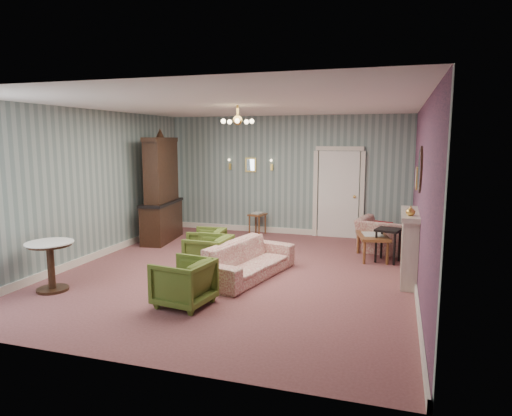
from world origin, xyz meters
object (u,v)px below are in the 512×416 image
(sofa_chintz, at_px, (248,254))
(coffee_table, at_px, (372,246))
(olive_chair_c, at_px, (207,242))
(olive_chair_b, at_px, (209,252))
(fireplace, at_px, (409,246))
(pedestal_table, at_px, (51,266))
(wingback_chair, at_px, (386,230))
(dresser, at_px, (161,187))
(side_table_black, at_px, (388,245))
(olive_chair_a, at_px, (184,280))

(sofa_chintz, relative_size, coffee_table, 2.14)
(olive_chair_c, relative_size, sofa_chintz, 0.32)
(olive_chair_c, height_order, sofa_chintz, sofa_chintz)
(olive_chair_b, distance_m, fireplace, 3.41)
(pedestal_table, bearing_deg, sofa_chintz, 30.81)
(olive_chair_c, xyz_separation_m, fireplace, (3.77, -0.30, 0.25))
(fireplace, bearing_deg, sofa_chintz, -166.65)
(coffee_table, height_order, pedestal_table, pedestal_table)
(wingback_chair, height_order, dresser, dresser)
(olive_chair_c, bearing_deg, olive_chair_b, 19.80)
(coffee_table, bearing_deg, side_table_black, -29.86)
(wingback_chair, bearing_deg, side_table_black, 107.83)
(wingback_chair, height_order, pedestal_table, wingback_chair)
(olive_chair_b, height_order, side_table_black, olive_chair_b)
(olive_chair_a, bearing_deg, coffee_table, 153.17)
(olive_chair_b, distance_m, coffee_table, 3.26)
(dresser, xyz_separation_m, pedestal_table, (0.10, -3.66, -0.87))
(olive_chair_c, xyz_separation_m, pedestal_table, (-1.52, -2.51, 0.06))
(sofa_chintz, xyz_separation_m, pedestal_table, (-2.67, -1.59, -0.01))
(olive_chair_a, height_order, side_table_black, olive_chair_a)
(dresser, bearing_deg, olive_chair_b, -52.44)
(olive_chair_b, height_order, fireplace, fireplace)
(fireplace, bearing_deg, pedestal_table, -157.28)
(wingback_chair, height_order, fireplace, fireplace)
(coffee_table, bearing_deg, dresser, 177.46)
(fireplace, xyz_separation_m, side_table_black, (-0.36, 1.07, -0.25))
(wingback_chair, bearing_deg, dresser, 18.49)
(olive_chair_c, distance_m, side_table_black, 3.50)
(sofa_chintz, distance_m, fireplace, 2.69)
(coffee_table, bearing_deg, sofa_chintz, -136.58)
(olive_chair_a, relative_size, pedestal_table, 0.95)
(sofa_chintz, distance_m, coffee_table, 2.71)
(olive_chair_a, xyz_separation_m, side_table_black, (2.69, 3.24, -0.04))
(side_table_black, bearing_deg, dresser, 175.69)
(coffee_table, distance_m, pedestal_table, 5.78)
(olive_chair_b, bearing_deg, sofa_chintz, 87.80)
(fireplace, height_order, pedestal_table, fireplace)
(sofa_chintz, bearing_deg, dresser, 66.12)
(sofa_chintz, xyz_separation_m, dresser, (-2.78, 2.07, 0.86))
(fireplace, bearing_deg, wingback_chair, 102.50)
(olive_chair_c, bearing_deg, fireplace, 80.07)
(wingback_chair, relative_size, pedestal_table, 1.40)
(olive_chair_b, relative_size, dresser, 0.29)
(olive_chair_a, height_order, coffee_table, olive_chair_a)
(side_table_black, bearing_deg, olive_chair_a, -129.68)
(dresser, relative_size, coffee_table, 2.62)
(olive_chair_c, distance_m, sofa_chintz, 1.47)
(olive_chair_a, xyz_separation_m, olive_chair_c, (-0.72, 2.47, -0.04))
(wingback_chair, relative_size, coffee_table, 1.13)
(dresser, bearing_deg, sofa_chintz, -44.34)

